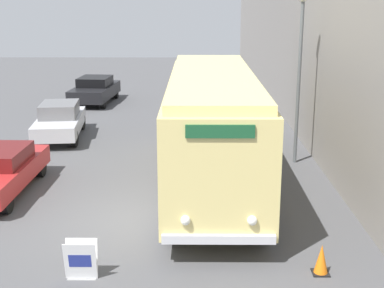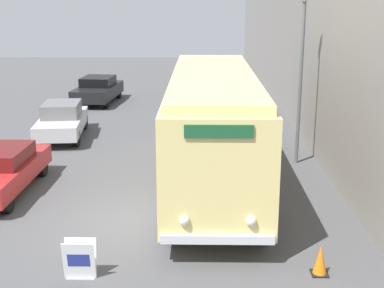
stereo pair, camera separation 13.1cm
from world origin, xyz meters
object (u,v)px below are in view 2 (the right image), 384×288
Objects in this scene: vintage_bus at (213,123)px; streetlamp at (302,53)px; parked_car_mid at (62,120)px; parked_car_far at (98,90)px; sign_board at (80,260)px; parked_car_near at (2,170)px; traffic_cone at (320,260)px.

streetlamp is at bearing 38.53° from vintage_bus.
parked_car_mid is 7.76m from parked_car_far.
sign_board is 0.19× the size of parked_car_near.
vintage_bus is at bearing -60.90° from parked_car_far.
streetlamp is (5.96, 8.28, 3.49)m from sign_board.
parked_car_mid is at bearing 159.86° from streetlamp.
vintage_bus reaches higher than parked_car_mid.
sign_board is 12.14m from parked_car_mid.
vintage_bus is 2.34× the size of parked_car_near.
parked_car_far reaches higher than traffic_cone.
parked_car_far is (-6.15, 13.59, -1.26)m from vintage_bus.
traffic_cone is at bearing -68.66° from vintage_bus.
vintage_bus is at bearing -49.17° from parked_car_mid.
parked_car_mid reaches higher than traffic_cone.
traffic_cone is (5.09, 0.24, -0.09)m from sign_board.
streetlamp reaches higher than parked_car_near.
streetlamp is 1.30× the size of parked_car_near.
parked_car_near is (-3.48, 5.12, 0.30)m from sign_board.
parked_car_far is at bearing 113.49° from traffic_cone.
parked_car_near is at bearing 150.39° from traffic_cone.
vintage_bus reaches higher than parked_car_near.
traffic_cone is (2.19, -5.60, -1.68)m from vintage_bus.
streetlamp reaches higher than traffic_cone.
sign_board is at bearing -125.76° from streetlamp.
parked_car_mid is 6.76× the size of traffic_cone.
parked_car_near is 6.56m from parked_car_mid.
parked_car_near is (-6.39, -0.73, -1.30)m from vintage_bus.
parked_car_near reaches higher than traffic_cone.
vintage_bus is at bearing 63.57° from sign_board.
parked_car_mid is (-9.27, 3.40, -3.14)m from streetlamp.
parked_car_mid is at bearing 89.60° from parked_car_near.
streetlamp is 8.84m from traffic_cone.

